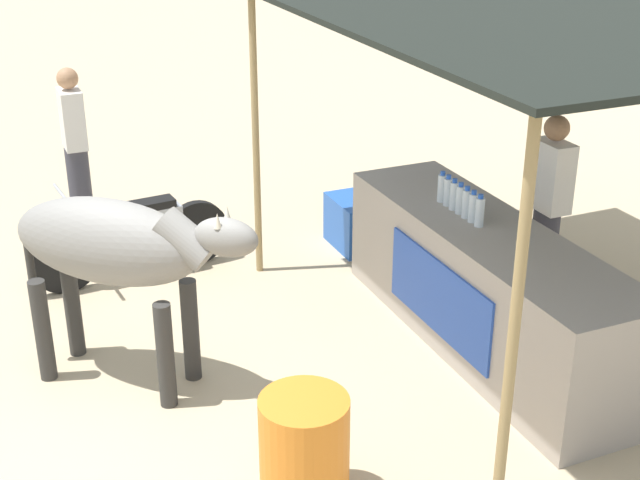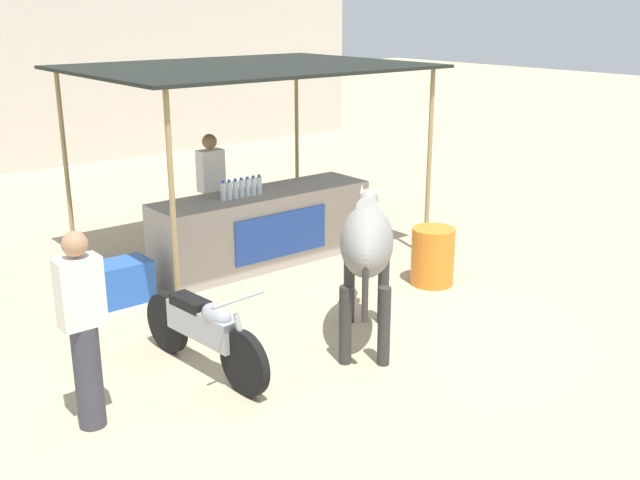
# 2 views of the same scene
# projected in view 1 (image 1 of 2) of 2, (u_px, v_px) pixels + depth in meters

# --- Properties ---
(ground_plane) EXTENTS (60.00, 60.00, 0.00)m
(ground_plane) POSITION_uv_depth(u_px,v_px,m) (208.00, 407.00, 6.11)
(ground_plane) COLOR tan
(stall_counter) EXTENTS (3.00, 0.82, 0.96)m
(stall_counter) POSITION_uv_depth(u_px,v_px,m) (485.00, 287.00, 6.71)
(stall_counter) COLOR #9E9389
(stall_counter) RESTS_ON ground
(stall_awning) EXTENTS (4.20, 3.20, 2.55)m
(stall_awning) POSITION_uv_depth(u_px,v_px,m) (545.00, 20.00, 6.02)
(stall_awning) COLOR black
(stall_awning) RESTS_ON ground
(water_bottle_row) EXTENTS (0.61, 0.07, 0.25)m
(water_bottle_row) POSITION_uv_depth(u_px,v_px,m) (460.00, 199.00, 6.74)
(water_bottle_row) COLOR silver
(water_bottle_row) RESTS_ON stall_counter
(vendor_behind_counter) EXTENTS (0.34, 0.22, 1.65)m
(vendor_behind_counter) POSITION_uv_depth(u_px,v_px,m) (547.00, 213.00, 7.09)
(vendor_behind_counter) COLOR #383842
(vendor_behind_counter) RESTS_ON ground
(cooler_box) EXTENTS (0.60, 0.44, 0.48)m
(cooler_box) POSITION_uv_depth(u_px,v_px,m) (357.00, 223.00, 8.47)
(cooler_box) COLOR blue
(cooler_box) RESTS_ON ground
(water_barrel) EXTENTS (0.52, 0.52, 0.71)m
(water_barrel) POSITION_uv_depth(u_px,v_px,m) (304.00, 452.00, 5.10)
(water_barrel) COLOR orange
(water_barrel) RESTS_ON ground
(cow) EXTENTS (1.51, 1.57, 1.44)m
(cow) POSITION_uv_depth(u_px,v_px,m) (116.00, 249.00, 6.01)
(cow) COLOR gray
(cow) RESTS_ON ground
(motorcycle_parked) EXTENTS (0.55, 1.80, 0.90)m
(motorcycle_parked) POSITION_uv_depth(u_px,v_px,m) (129.00, 233.00, 7.78)
(motorcycle_parked) COLOR black
(motorcycle_parked) RESTS_ON ground
(passerby_on_street) EXTENTS (0.34, 0.22, 1.65)m
(passerby_on_street) POSITION_uv_depth(u_px,v_px,m) (76.00, 150.00, 8.53)
(passerby_on_street) COLOR #383842
(passerby_on_street) RESTS_ON ground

